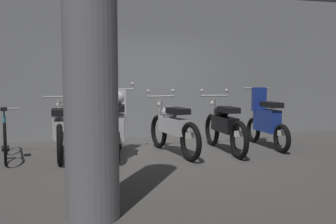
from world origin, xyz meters
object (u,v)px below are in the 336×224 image
Objects in this scene: motorbike_slot_1 at (118,124)px; support_pillar at (90,44)px; motorbike_slot_3 at (224,125)px; motorbike_slot_0 at (60,129)px; bicycle at (5,138)px; motorbike_slot_4 at (266,121)px; motorbike_slot_2 at (173,127)px.

motorbike_slot_1 is 0.50× the size of support_pillar.
motorbike_slot_3 is (1.95, -0.05, -0.08)m from motorbike_slot_1.
motorbike_slot_0 is 1.01m from motorbike_slot_1.
motorbike_slot_3 reaches higher than bicycle.
motorbike_slot_1 is 1.89m from bicycle.
motorbike_slot_4 is (3.92, -0.05, 0.03)m from motorbike_slot_0.
motorbike_slot_1 reaches higher than motorbike_slot_2.
motorbike_slot_4 is at bearing 12.35° from motorbike_slot_3.
motorbike_slot_0 is at bearing 172.67° from motorbike_slot_2.
motorbike_slot_0 is at bearing 98.22° from support_pillar.
motorbike_slot_2 is 3.36m from support_pillar.
support_pillar is at bearing -118.85° from motorbike_slot_2.
motorbike_slot_4 is at bearing -0.66° from motorbike_slot_0.
bicycle is (-2.84, 0.27, -0.13)m from motorbike_slot_2.
support_pillar reaches higher than motorbike_slot_0.
motorbike_slot_1 is (0.98, -0.21, 0.08)m from motorbike_slot_0.
motorbike_slot_3 is at bearing -0.48° from motorbike_slot_2.
motorbike_slot_2 is at bearing 61.15° from support_pillar.
motorbike_slot_1 is at bearing -11.79° from motorbike_slot_0.
motorbike_slot_1 is 0.86× the size of motorbike_slot_3.
motorbike_slot_0 is at bearing 168.21° from motorbike_slot_1.
motorbike_slot_4 reaches higher than motorbike_slot_2.
motorbike_slot_4 is (0.98, 0.21, 0.03)m from motorbike_slot_3.
motorbike_slot_3 reaches higher than motorbike_slot_0.
motorbike_slot_4 is 4.71m from support_pillar.
motorbike_slot_4 is 0.98× the size of bicycle.
motorbike_slot_2 is 0.58× the size of support_pillar.
motorbike_slot_3 is 1.14× the size of bicycle.
motorbike_slot_2 is 1.97m from motorbike_slot_4.
bicycle is (-3.82, 0.28, -0.13)m from motorbike_slot_3.
motorbike_slot_0 is 1.01× the size of motorbike_slot_2.
motorbike_slot_0 is 1.14× the size of bicycle.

